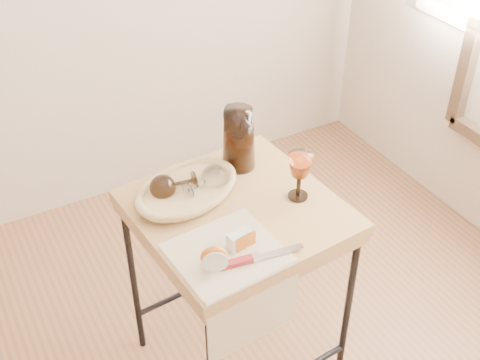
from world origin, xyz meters
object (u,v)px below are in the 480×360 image
pitcher (239,138)px  wine_goblet (299,176)px  bread_basket (187,192)px  tea_towel (227,253)px  goblet_lying_a (176,184)px  table_knife (258,256)px  goblet_lying_b (203,183)px  side_table (237,292)px  apple_half (214,257)px

pitcher → wine_goblet: pitcher is taller
bread_basket → pitcher: bearing=0.8°
tea_towel → wine_goblet: 0.35m
goblet_lying_a → table_knife: size_ratio=0.55×
bread_basket → goblet_lying_b: size_ratio=2.45×
tea_towel → pitcher: pitcher is taller
wine_goblet → side_table: bearing=166.2°
pitcher → table_knife: 0.48m
tea_towel → pitcher: size_ratio=1.17×
goblet_lying_a → table_knife: (0.08, -0.37, -0.04)m
side_table → tea_towel: (-0.13, -0.17, 0.39)m
bread_basket → goblet_lying_b: (0.05, -0.02, 0.03)m
side_table → tea_towel: tea_towel is taller
tea_towel → goblet_lying_a: size_ratio=2.24×
side_table → apple_half: 0.51m
wine_goblet → tea_towel: bearing=-159.4°
table_knife → tea_towel: bearing=142.3°
side_table → table_knife: table_knife is taller
side_table → table_knife: (-0.06, -0.24, 0.40)m
goblet_lying_a → pitcher: size_ratio=0.52×
side_table → pitcher: size_ratio=2.96×
tea_towel → goblet_lying_a: 0.31m
apple_half → table_knife: 0.13m
tea_towel → bread_basket: bread_basket is taller
bread_basket → pitcher: (0.23, 0.08, 0.09)m
goblet_lying_a → wine_goblet: bearing=157.2°
side_table → apple_half: bearing=-131.7°
goblet_lying_b → goblet_lying_a: bearing=143.7°
tea_towel → side_table: bearing=49.1°
side_table → bread_basket: bearing=133.5°
side_table → apple_half: (-0.18, -0.20, 0.43)m
bread_basket → goblet_lying_a: (-0.03, 0.01, 0.03)m
pitcher → table_knife: size_ratio=1.05×
apple_half → table_knife: bearing=7.0°
wine_goblet → table_knife: (-0.26, -0.19, -0.07)m
bread_basket → goblet_lying_a: goblet_lying_a is taller
pitcher → goblet_lying_a: bearing=-176.3°
side_table → bread_basket: size_ratio=2.35×
side_table → tea_towel: 0.44m
goblet_lying_b → table_knife: bearing=-101.7°
goblet_lying_a → pitcher: bearing=-161.1°
tea_towel → goblet_lying_b: bearing=73.3°
goblet_lying_b → pitcher: bearing=15.1°
goblet_lying_b → pitcher: pitcher is taller
goblet_lying_b → table_knife: size_ratio=0.54×
bread_basket → goblet_lying_a: 0.05m
bread_basket → apple_half: (-0.07, -0.33, 0.02)m
tea_towel → apple_half: apple_half is taller
pitcher → wine_goblet: bearing=-81.1°
side_table → goblet_lying_b: bearing=123.1°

